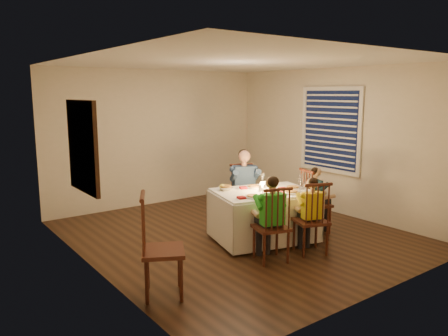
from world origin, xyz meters
TOP-DOWN VIEW (x-y plane):
  - ground at (0.00, 0.00)m, footprint 5.00×5.00m
  - wall_left at (-2.25, 0.00)m, footprint 0.02×5.00m
  - wall_right at (2.25, 0.00)m, footprint 0.02×5.00m
  - wall_back at (0.00, 2.50)m, footprint 4.50×0.02m
  - ceiling at (0.00, 0.00)m, footprint 5.00×5.00m
  - dining_table at (0.17, -0.41)m, footprint 1.63×1.35m
  - chair_adult at (0.40, 0.32)m, footprint 0.53×0.52m
  - chair_near_left at (-0.31, -1.09)m, footprint 0.51×0.50m
  - chair_near_right at (0.32, -1.20)m, footprint 0.53×0.52m
  - chair_end at (1.07, -0.63)m, footprint 0.49×0.51m
  - chair_extra at (-1.90, -1.13)m, footprint 0.61×0.62m
  - adult at (0.40, 0.32)m, footprint 0.59×0.57m
  - child_green at (-0.31, -1.09)m, footprint 0.47×0.45m
  - child_yellow at (0.32, -1.20)m, footprint 0.44×0.42m
  - child_teal at (1.07, -0.63)m, footprint 0.39×0.40m
  - setting_adult at (0.20, -0.15)m, footprint 0.32×0.32m
  - setting_green at (-0.21, -0.62)m, footprint 0.32×0.32m
  - setting_yellow at (0.40, -0.74)m, footprint 0.32×0.32m
  - setting_teal at (0.64, -0.54)m, footprint 0.32×0.32m
  - candle_left at (0.12, -0.40)m, footprint 0.06×0.06m
  - candle_right at (0.25, -0.43)m, footprint 0.06×0.06m
  - squash at (-0.28, 0.01)m, footprint 0.09×0.09m
  - orange_fruit at (0.36, -0.41)m, footprint 0.08×0.08m
  - serving_bowl at (-0.24, -0.03)m, footprint 0.26×0.26m
  - wall_mirror at (-2.22, 0.30)m, footprint 0.06×0.95m
  - window_blinds at (2.21, 0.10)m, footprint 0.07×1.34m

SIDE VIEW (x-z plane):
  - ground at x=0.00m, z-range 0.00..0.00m
  - chair_adult at x=0.40m, z-range -0.50..0.50m
  - chair_near_left at x=-0.31m, z-range -0.50..0.50m
  - chair_near_right at x=0.32m, z-range -0.50..0.50m
  - chair_end at x=1.07m, z-range -0.50..0.50m
  - chair_extra at x=-1.90m, z-range -0.56..0.56m
  - adult at x=0.40m, z-range -0.63..0.63m
  - child_green at x=-0.31m, z-range -0.56..0.56m
  - child_yellow at x=0.32m, z-range -0.53..0.53m
  - child_teal at x=1.07m, z-range -0.52..0.52m
  - dining_table at x=0.17m, z-range 0.17..0.88m
  - setting_adult at x=0.20m, z-range 0.74..0.76m
  - setting_green at x=-0.21m, z-range 0.74..0.76m
  - setting_yellow at x=0.40m, z-range 0.74..0.76m
  - setting_teal at x=0.64m, z-range 0.74..0.76m
  - serving_bowl at x=-0.24m, z-range 0.74..0.79m
  - orange_fruit at x=0.36m, z-range 0.74..0.82m
  - squash at x=-0.28m, z-range 0.74..0.83m
  - candle_left at x=0.12m, z-range 0.74..0.84m
  - candle_right at x=0.25m, z-range 0.74..0.84m
  - wall_left at x=-2.25m, z-range 0.00..2.60m
  - wall_right at x=2.25m, z-range 0.00..2.60m
  - wall_back at x=0.00m, z-range 0.00..2.60m
  - wall_mirror at x=-2.22m, z-range 0.92..2.08m
  - window_blinds at x=2.21m, z-range 0.73..2.27m
  - ceiling at x=0.00m, z-range 2.60..2.60m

